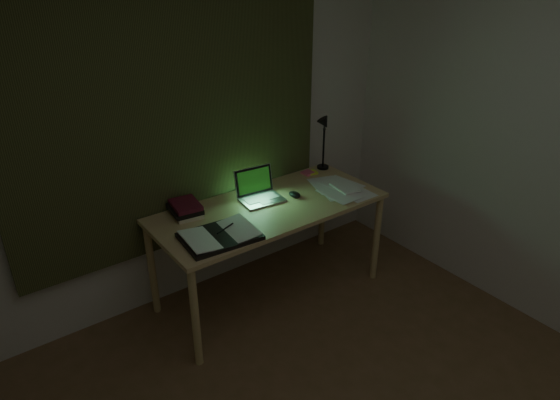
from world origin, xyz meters
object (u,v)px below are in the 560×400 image
at_px(desk, 270,251).
at_px(laptop, 262,187).
at_px(book_stack, 186,209).
at_px(open_textbook, 220,235).
at_px(loose_papers, 339,189).
at_px(desk_lamp, 324,139).

bearing_deg(desk, laptop, 88.53).
bearing_deg(desk, book_stack, 156.79).
height_order(open_textbook, loose_papers, open_textbook).
height_order(desk, open_textbook, open_textbook).
distance_m(laptop, loose_papers, 0.58).
xyz_separation_m(open_textbook, book_stack, (-0.02, 0.39, 0.03)).
distance_m(laptop, open_textbook, 0.56).
height_order(book_stack, desk_lamp, desk_lamp).
relative_size(open_textbook, loose_papers, 1.28).
relative_size(laptop, book_stack, 1.45).
xyz_separation_m(desk, open_textbook, (-0.49, -0.17, 0.38)).
xyz_separation_m(open_textbook, desk_lamp, (1.20, 0.45, 0.23)).
bearing_deg(laptop, desk_lamp, 20.28).
bearing_deg(desk_lamp, desk, -173.21).
bearing_deg(book_stack, desk_lamp, 2.86).
distance_m(desk, open_textbook, 0.64).
xyz_separation_m(open_textbook, loose_papers, (1.03, 0.07, -0.01)).
xyz_separation_m(laptop, desk_lamp, (0.72, 0.19, 0.14)).
bearing_deg(laptop, loose_papers, -13.51).
height_order(laptop, book_stack, laptop).
distance_m(open_textbook, book_stack, 0.39).
bearing_deg(desk_lamp, laptop, -179.69).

